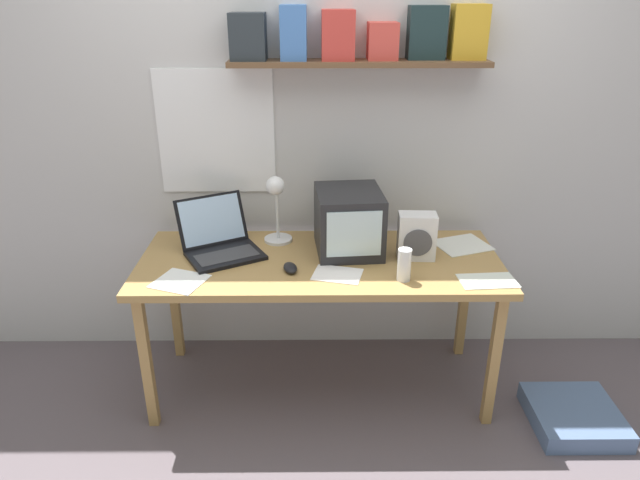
{
  "coord_description": "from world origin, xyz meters",
  "views": [
    {
      "loc": [
        -0.02,
        -2.43,
        1.91
      ],
      "look_at": [
        0.0,
        0.0,
        0.83
      ],
      "focal_mm": 32.0,
      "sensor_mm": 36.0,
      "label": 1
    }
  ],
  "objects_px": {
    "desk_lamp": "(276,203)",
    "computer_mouse": "(290,268)",
    "crt_monitor": "(349,221)",
    "laptop": "(219,240)",
    "corner_desk": "(320,271)",
    "floor_cushion": "(574,416)",
    "printed_handout": "(462,245)",
    "open_notebook": "(488,281)",
    "loose_paper_near_laptop": "(337,274)",
    "space_heater": "(417,236)",
    "juice_glass": "(404,266)",
    "loose_paper_near_monitor": "(180,281)"
  },
  "relations": [
    {
      "from": "crt_monitor",
      "to": "printed_handout",
      "type": "xyz_separation_m",
      "value": [
        0.57,
        0.05,
        -0.15
      ]
    },
    {
      "from": "desk_lamp",
      "to": "loose_paper_near_monitor",
      "type": "height_order",
      "value": "desk_lamp"
    },
    {
      "from": "open_notebook",
      "to": "desk_lamp",
      "type": "bearing_deg",
      "value": 156.42
    },
    {
      "from": "laptop",
      "to": "loose_paper_near_laptop",
      "type": "distance_m",
      "value": 0.62
    },
    {
      "from": "laptop",
      "to": "corner_desk",
      "type": "bearing_deg",
      "value": -38.88
    },
    {
      "from": "juice_glass",
      "to": "printed_handout",
      "type": "height_order",
      "value": "juice_glass"
    },
    {
      "from": "open_notebook",
      "to": "loose_paper_near_monitor",
      "type": "relative_size",
      "value": 0.97
    },
    {
      "from": "crt_monitor",
      "to": "printed_handout",
      "type": "height_order",
      "value": "crt_monitor"
    },
    {
      "from": "space_heater",
      "to": "printed_handout",
      "type": "height_order",
      "value": "space_heater"
    },
    {
      "from": "corner_desk",
      "to": "desk_lamp",
      "type": "bearing_deg",
      "value": 138.85
    },
    {
      "from": "desk_lamp",
      "to": "printed_handout",
      "type": "bearing_deg",
      "value": 0.03
    },
    {
      "from": "desk_lamp",
      "to": "laptop",
      "type": "bearing_deg",
      "value": -159.16
    },
    {
      "from": "corner_desk",
      "to": "open_notebook",
      "type": "distance_m",
      "value": 0.77
    },
    {
      "from": "corner_desk",
      "to": "crt_monitor",
      "type": "bearing_deg",
      "value": 37.48
    },
    {
      "from": "laptop",
      "to": "floor_cushion",
      "type": "relative_size",
      "value": 1.16
    },
    {
      "from": "loose_paper_near_laptop",
      "to": "corner_desk",
      "type": "bearing_deg",
      "value": 115.45
    },
    {
      "from": "printed_handout",
      "to": "loose_paper_near_laptop",
      "type": "distance_m",
      "value": 0.71
    },
    {
      "from": "floor_cushion",
      "to": "printed_handout",
      "type": "bearing_deg",
      "value": 136.84
    },
    {
      "from": "juice_glass",
      "to": "printed_handout",
      "type": "distance_m",
      "value": 0.51
    },
    {
      "from": "corner_desk",
      "to": "laptop",
      "type": "height_order",
      "value": "laptop"
    },
    {
      "from": "printed_handout",
      "to": "laptop",
      "type": "bearing_deg",
      "value": -176.94
    },
    {
      "from": "loose_paper_near_laptop",
      "to": "floor_cushion",
      "type": "distance_m",
      "value": 1.33
    },
    {
      "from": "juice_glass",
      "to": "printed_handout",
      "type": "xyz_separation_m",
      "value": [
        0.35,
        0.36,
        -0.06
      ]
    },
    {
      "from": "loose_paper_near_monitor",
      "to": "crt_monitor",
      "type": "bearing_deg",
      "value": 23.36
    },
    {
      "from": "corner_desk",
      "to": "computer_mouse",
      "type": "bearing_deg",
      "value": -138.42
    },
    {
      "from": "laptop",
      "to": "loose_paper_near_monitor",
      "type": "bearing_deg",
      "value": -141.0
    },
    {
      "from": "crt_monitor",
      "to": "laptop",
      "type": "distance_m",
      "value": 0.63
    },
    {
      "from": "corner_desk",
      "to": "space_heater",
      "type": "relative_size",
      "value": 7.74
    },
    {
      "from": "crt_monitor",
      "to": "corner_desk",
      "type": "bearing_deg",
      "value": -147.38
    },
    {
      "from": "juice_glass",
      "to": "open_notebook",
      "type": "bearing_deg",
      "value": -2.78
    },
    {
      "from": "crt_monitor",
      "to": "juice_glass",
      "type": "xyz_separation_m",
      "value": [
        0.23,
        -0.32,
        -0.08
      ]
    },
    {
      "from": "computer_mouse",
      "to": "laptop",
      "type": "bearing_deg",
      "value": 148.93
    },
    {
      "from": "laptop",
      "to": "loose_paper_near_laptop",
      "type": "xyz_separation_m",
      "value": [
        0.56,
        -0.25,
        -0.06
      ]
    },
    {
      "from": "loose_paper_near_monitor",
      "to": "loose_paper_near_laptop",
      "type": "distance_m",
      "value": 0.69
    },
    {
      "from": "loose_paper_near_monitor",
      "to": "loose_paper_near_laptop",
      "type": "height_order",
      "value": "same"
    },
    {
      "from": "open_notebook",
      "to": "laptop",
      "type": "bearing_deg",
      "value": 165.37
    },
    {
      "from": "space_heater",
      "to": "juice_glass",
      "type": "bearing_deg",
      "value": -108.61
    },
    {
      "from": "desk_lamp",
      "to": "computer_mouse",
      "type": "xyz_separation_m",
      "value": [
        0.08,
        -0.31,
        -0.2
      ]
    },
    {
      "from": "corner_desk",
      "to": "crt_monitor",
      "type": "height_order",
      "value": "crt_monitor"
    },
    {
      "from": "desk_lamp",
      "to": "loose_paper_near_monitor",
      "type": "xyz_separation_m",
      "value": [
        -0.4,
        -0.4,
        -0.22
      ]
    },
    {
      "from": "crt_monitor",
      "to": "open_notebook",
      "type": "distance_m",
      "value": 0.7
    },
    {
      "from": "corner_desk",
      "to": "floor_cushion",
      "type": "xyz_separation_m",
      "value": [
        1.2,
        -0.31,
        -0.62
      ]
    },
    {
      "from": "desk_lamp",
      "to": "crt_monitor",
      "type": "bearing_deg",
      "value": -10.67
    },
    {
      "from": "desk_lamp",
      "to": "floor_cushion",
      "type": "xyz_separation_m",
      "value": [
        1.42,
        -0.49,
        -0.9
      ]
    },
    {
      "from": "crt_monitor",
      "to": "open_notebook",
      "type": "height_order",
      "value": "crt_monitor"
    },
    {
      "from": "corner_desk",
      "to": "desk_lamp",
      "type": "xyz_separation_m",
      "value": [
        -0.21,
        0.18,
        0.28
      ]
    },
    {
      "from": "desk_lamp",
      "to": "loose_paper_near_monitor",
      "type": "distance_m",
      "value": 0.61
    },
    {
      "from": "crt_monitor",
      "to": "juice_glass",
      "type": "distance_m",
      "value": 0.4
    },
    {
      "from": "corner_desk",
      "to": "printed_handout",
      "type": "distance_m",
      "value": 0.73
    },
    {
      "from": "space_heater",
      "to": "loose_paper_near_monitor",
      "type": "bearing_deg",
      "value": -164.71
    }
  ]
}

